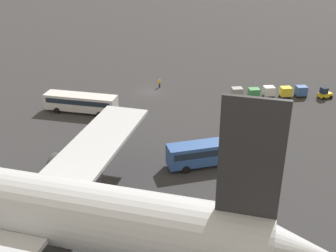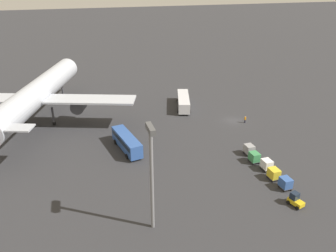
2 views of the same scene
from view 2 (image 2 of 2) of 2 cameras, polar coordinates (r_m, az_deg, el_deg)
name	(u,v)px [view 2 (image 2 of 2)]	position (r m, az deg, el deg)	size (l,w,h in m)	color
ground_plane	(233,121)	(81.87, 11.28, 0.91)	(600.00, 600.00, 0.00)	#2D2D30
airplane	(37,94)	(82.78, -21.85, 5.21)	(52.97, 45.76, 19.21)	#B2B7C1
shuttle_bus_near	(183,101)	(87.91, 2.70, 4.41)	(12.68, 6.25, 3.09)	silver
shuttle_bus_far	(127,141)	(66.92, -7.21, -2.64)	(11.22, 4.68, 3.26)	#2D5199
baggage_tug	(295,200)	(55.70, 21.31, -11.89)	(2.67, 2.19, 2.10)	gold
worker_person	(245,119)	(80.98, 13.28, 1.11)	(0.38, 0.38, 1.74)	#1E1E2D
cargo_cart_blue	(286,183)	(58.67, 19.80, -9.29)	(2.08, 1.78, 2.06)	#38383D
cargo_cart_yellow	(274,173)	(60.51, 17.95, -7.86)	(2.08, 1.78, 2.06)	#38383D
cargo_cart_white	(267,164)	(62.81, 16.82, -6.40)	(2.08, 1.78, 2.06)	#38383D
cargo_cart_green	(254,157)	(64.55, 14.80, -5.22)	(2.08, 1.78, 2.06)	#38383D
cargo_cart_grey	(249,149)	(67.03, 13.94, -3.92)	(2.08, 1.78, 2.06)	#38383D
light_pole	(151,168)	(42.96, -2.90, -7.29)	(2.80, 0.70, 15.91)	slate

